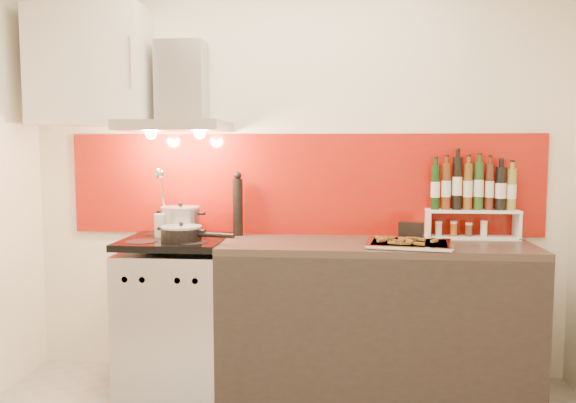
# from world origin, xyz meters

# --- Properties ---
(back_wall) EXTENTS (3.40, 0.02, 2.60)m
(back_wall) POSITION_xyz_m (0.00, 1.40, 1.30)
(back_wall) COLOR silver
(back_wall) RESTS_ON ground
(backsplash) EXTENTS (3.00, 0.02, 0.64)m
(backsplash) POSITION_xyz_m (0.05, 1.39, 1.22)
(backsplash) COLOR #971D08
(backsplash) RESTS_ON back_wall
(range_stove) EXTENTS (0.60, 0.60, 0.91)m
(range_stove) POSITION_xyz_m (-0.70, 1.10, 0.44)
(range_stove) COLOR #B7B7BA
(range_stove) RESTS_ON ground
(counter) EXTENTS (1.80, 0.60, 0.90)m
(counter) POSITION_xyz_m (0.50, 1.10, 0.45)
(counter) COLOR black
(counter) RESTS_ON ground
(range_hood) EXTENTS (0.62, 0.50, 0.61)m
(range_hood) POSITION_xyz_m (-0.70, 1.24, 1.74)
(range_hood) COLOR #B7B7BA
(range_hood) RESTS_ON back_wall
(upper_cabinet) EXTENTS (0.70, 0.35, 0.72)m
(upper_cabinet) POSITION_xyz_m (-1.25, 1.22, 1.95)
(upper_cabinet) COLOR beige
(upper_cabinet) RESTS_ON back_wall
(stock_pot) EXTENTS (0.24, 0.24, 0.21)m
(stock_pot) POSITION_xyz_m (-0.69, 1.21, 1.00)
(stock_pot) COLOR #B7B7BA
(stock_pot) RESTS_ON range_stove
(saute_pan) EXTENTS (0.45, 0.24, 0.11)m
(saute_pan) POSITION_xyz_m (-0.62, 1.01, 0.95)
(saute_pan) COLOR black
(saute_pan) RESTS_ON range_stove
(utensil_jar) EXTENTS (0.09, 0.13, 0.43)m
(utensil_jar) POSITION_xyz_m (-0.79, 1.14, 1.03)
(utensil_jar) COLOR silver
(utensil_jar) RESTS_ON range_stove
(pepper_mill) EXTENTS (0.06, 0.06, 0.40)m
(pepper_mill) POSITION_xyz_m (-0.35, 1.30, 1.10)
(pepper_mill) COLOR black
(pepper_mill) RESTS_ON counter
(step_shelf) EXTENTS (0.55, 0.15, 0.50)m
(step_shelf) POSITION_xyz_m (1.09, 1.30, 1.14)
(step_shelf) COLOR white
(step_shelf) RESTS_ON counter
(caddy_box) EXTENTS (0.15, 0.11, 0.12)m
(caddy_box) POSITION_xyz_m (0.71, 1.13, 0.96)
(caddy_box) COLOR black
(caddy_box) RESTS_ON counter
(baking_tray) EXTENTS (0.51, 0.42, 0.03)m
(baking_tray) POSITION_xyz_m (0.68, 1.00, 0.92)
(baking_tray) COLOR silver
(baking_tray) RESTS_ON counter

